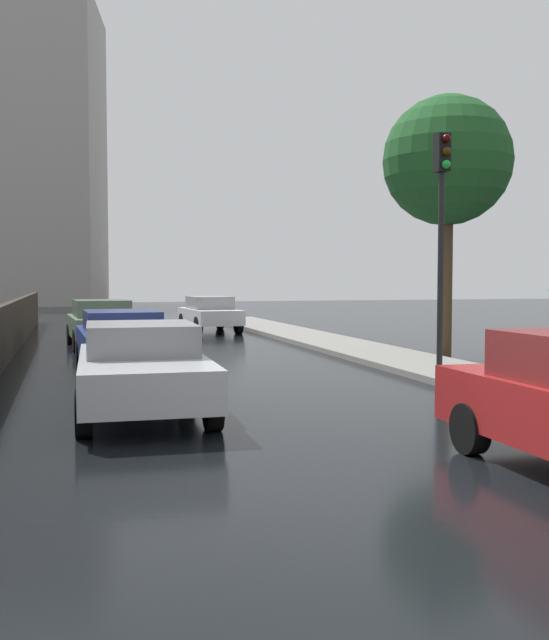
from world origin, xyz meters
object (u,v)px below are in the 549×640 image
object	(u,v)px
car_white_far_ahead	(210,313)
car_green_behind_camera	(101,323)
street_tree_mid	(447,162)
car_blue_near_kerb	(122,340)
traffic_light	(442,210)
car_silver_far_lane	(142,367)

from	to	relation	value
car_white_far_ahead	car_green_behind_camera	bearing A→B (deg)	-131.82
car_white_far_ahead	street_tree_mid	distance (m)	12.60
car_blue_near_kerb	traffic_light	xyz separation A→B (m)	(6.04, -3.11, 2.70)
car_white_far_ahead	traffic_light	size ratio (longest dim) A/B	0.89
car_silver_far_lane	car_green_behind_camera	bearing A→B (deg)	-87.70
car_white_far_ahead	car_silver_far_lane	xyz separation A→B (m)	(-4.21, -16.85, -0.01)
car_green_behind_camera	street_tree_mid	size ratio (longest dim) A/B	0.61
car_green_behind_camera	car_white_far_ahead	bearing A→B (deg)	-132.22
traffic_light	car_green_behind_camera	bearing A→B (deg)	123.04
car_white_far_ahead	car_silver_far_lane	bearing A→B (deg)	-107.24
car_green_behind_camera	traffic_light	distance (m)	11.68
car_green_behind_camera	car_silver_far_lane	distance (m)	11.41
car_white_far_ahead	car_blue_near_kerb	bearing A→B (deg)	-112.60
car_blue_near_kerb	car_white_far_ahead	distance (m)	12.58
car_white_far_ahead	car_silver_far_lane	distance (m)	17.37
car_silver_far_lane	traffic_light	size ratio (longest dim) A/B	0.94
car_white_far_ahead	street_tree_mid	world-z (taller)	street_tree_mid
car_blue_near_kerb	traffic_light	world-z (taller)	traffic_light
traffic_light	street_tree_mid	size ratio (longest dim) A/B	0.71
car_blue_near_kerb	car_green_behind_camera	world-z (taller)	car_green_behind_camera
car_silver_far_lane	car_blue_near_kerb	bearing A→B (deg)	-88.75
car_white_far_ahead	car_silver_far_lane	size ratio (longest dim) A/B	0.95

